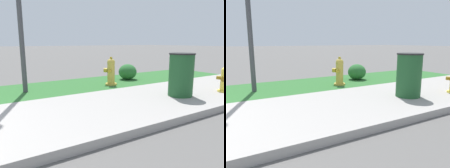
# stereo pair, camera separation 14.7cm
# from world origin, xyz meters

# --- Properties ---
(fire_hydrant_mid_block) EXTENTS (0.35, 0.35, 0.78)m
(fire_hydrant_mid_block) POSITION_xyz_m (4.55, 1.70, 0.38)
(fire_hydrant_mid_block) COLOR gold
(fire_hydrant_mid_block) RESTS_ON ground
(trash_bin) EXTENTS (0.55, 0.55, 0.95)m
(trash_bin) POSITION_xyz_m (5.16, -0.19, 0.47)
(trash_bin) COLOR #1E5128
(trash_bin) RESTS_ON ground
(shrub_bush_mid_verge) EXTENTS (0.57, 0.57, 0.49)m
(shrub_bush_mid_verge) POSITION_xyz_m (5.49, 2.19, 0.24)
(shrub_bush_mid_verge) COLOR #28662D
(shrub_bush_mid_verge) RESTS_ON ground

